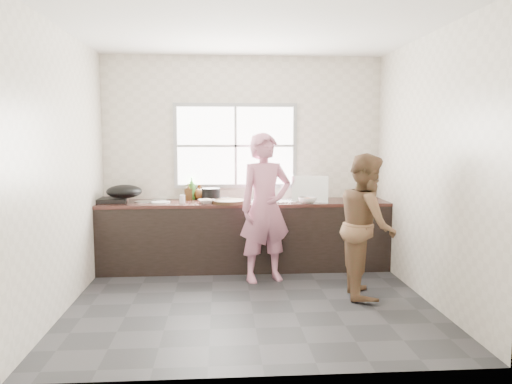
{
  "coord_description": "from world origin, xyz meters",
  "views": [
    {
      "loc": [
        -0.3,
        -4.92,
        1.69
      ],
      "look_at": [
        0.1,
        0.65,
        1.05
      ],
      "focal_mm": 35.0,
      "sensor_mm": 36.0,
      "label": 1
    }
  ],
  "objects": [
    {
      "name": "pot_lid_left",
      "position": [
        -1.24,
        1.3,
        0.87
      ],
      "size": [
        0.27,
        0.27,
        0.01
      ],
      "primitive_type": "cylinder",
      "rotation": [
        0.0,
        0.0,
        -0.1
      ],
      "color": "silver",
      "rests_on": "countertop"
    },
    {
      "name": "bowl_held",
      "position": [
        0.31,
        1.09,
        0.89
      ],
      "size": [
        0.24,
        0.24,
        0.06
      ],
      "primitive_type": "imported",
      "rotation": [
        0.0,
        0.0,
        -0.24
      ],
      "color": "white",
      "rests_on": "countertop"
    },
    {
      "name": "bowl_mince",
      "position": [
        -0.47,
        1.13,
        0.89
      ],
      "size": [
        0.26,
        0.26,
        0.05
      ],
      "primitive_type": "imported",
      "rotation": [
        0.0,
        0.0,
        0.34
      ],
      "color": "white",
      "rests_on": "countertop"
    },
    {
      "name": "cutting_board",
      "position": [
        -0.19,
        1.12,
        0.88
      ],
      "size": [
        0.55,
        0.55,
        0.04
      ],
      "primitive_type": "cylinder",
      "rotation": [
        0.0,
        0.0,
        -0.37
      ],
      "color": "black",
      "rests_on": "countertop"
    },
    {
      "name": "wall_left",
      "position": [
        -1.8,
        0.0,
        1.35
      ],
      "size": [
        0.01,
        3.2,
        2.7
      ],
      "primitive_type": "cube",
      "color": "silver",
      "rests_on": "ground"
    },
    {
      "name": "burner",
      "position": [
        -1.65,
        1.33,
        0.89
      ],
      "size": [
        0.39,
        0.39,
        0.05
      ],
      "primitive_type": "cube",
      "rotation": [
        0.0,
        0.0,
        0.11
      ],
      "color": "black",
      "rests_on": "countertop"
    },
    {
      "name": "window_glazing",
      "position": [
        -0.1,
        1.57,
        1.55
      ],
      "size": [
        1.5,
        0.01,
        1.0
      ],
      "primitive_type": "cube",
      "color": "white",
      "rests_on": "window_frame"
    },
    {
      "name": "faucet",
      "position": [
        0.35,
        1.49,
        1.01
      ],
      "size": [
        0.02,
        0.02,
        0.3
      ],
      "primitive_type": "cylinder",
      "color": "silver",
      "rests_on": "countertop"
    },
    {
      "name": "floor",
      "position": [
        0.0,
        0.0,
        -0.01
      ],
      "size": [
        3.6,
        3.2,
        0.01
      ],
      "primitive_type": "cube",
      "color": "#2A2A2D",
      "rests_on": "ground"
    },
    {
      "name": "window_frame",
      "position": [
        -0.1,
        1.59,
        1.55
      ],
      "size": [
        1.6,
        0.05,
        1.1
      ],
      "primitive_type": "cube",
      "color": "#9EA0A5",
      "rests_on": "wall_back"
    },
    {
      "name": "wall_right",
      "position": [
        1.8,
        0.0,
        1.35
      ],
      "size": [
        0.01,
        3.2,
        2.7
      ],
      "primitive_type": "cube",
      "color": "beige",
      "rests_on": "ground"
    },
    {
      "name": "dish_rack",
      "position": [
        0.83,
        1.23,
        1.03
      ],
      "size": [
        0.5,
        0.4,
        0.33
      ],
      "primitive_type": "cube",
      "rotation": [
        0.0,
        0.0,
        -0.23
      ],
      "color": "white",
      "rests_on": "countertop"
    },
    {
      "name": "bottle_green",
      "position": [
        -0.67,
        1.52,
        1.01
      ],
      "size": [
        0.13,
        0.13,
        0.3
      ],
      "primitive_type": "imported",
      "rotation": [
        0.0,
        0.0,
        -0.14
      ],
      "color": "#3C862B",
      "rests_on": "countertop"
    },
    {
      "name": "woman",
      "position": [
        0.21,
        0.74,
        0.8
      ],
      "size": [
        0.68,
        0.55,
        1.6
      ],
      "primitive_type": "imported",
      "rotation": [
        0.0,
        0.0,
        0.31
      ],
      "color": "#CD7B97",
      "rests_on": "floor"
    },
    {
      "name": "plate_food",
      "position": [
        -1.03,
        1.2,
        0.87
      ],
      "size": [
        0.3,
        0.3,
        0.02
      ],
      "primitive_type": "cylinder",
      "rotation": [
        0.0,
        0.0,
        0.37
      ],
      "color": "silver",
      "rests_on": "countertop"
    },
    {
      "name": "wok",
      "position": [
        -1.48,
        1.25,
        1.0
      ],
      "size": [
        0.51,
        0.51,
        0.16
      ],
      "primitive_type": "ellipsoid",
      "rotation": [
        0.0,
        0.0,
        -0.22
      ],
      "color": "black",
      "rests_on": "burner"
    },
    {
      "name": "glass_jar",
      "position": [
        -0.77,
        1.17,
        0.91
      ],
      "size": [
        0.08,
        0.08,
        0.1
      ],
      "primitive_type": "cylinder",
      "rotation": [
        0.0,
        0.0,
        0.09
      ],
      "color": "silver",
      "rests_on": "countertop"
    },
    {
      "name": "cabinet",
      "position": [
        0.0,
        1.29,
        0.41
      ],
      "size": [
        3.6,
        0.62,
        0.82
      ],
      "primitive_type": "cube",
      "color": "black",
      "rests_on": "floor"
    },
    {
      "name": "sink",
      "position": [
        0.35,
        1.29,
        0.86
      ],
      "size": [
        0.55,
        0.45,
        0.02
      ],
      "primitive_type": "cube",
      "color": "silver",
      "rests_on": "countertop"
    },
    {
      "name": "ceiling",
      "position": [
        0.0,
        0.0,
        2.71
      ],
      "size": [
        3.6,
        3.2,
        0.01
      ],
      "primitive_type": "cube",
      "color": "silver",
      "rests_on": "wall_back"
    },
    {
      "name": "wall_back",
      "position": [
        0.0,
        1.6,
        1.35
      ],
      "size": [
        3.6,
        0.01,
        2.7
      ],
      "primitive_type": "cube",
      "color": "beige",
      "rests_on": "ground"
    },
    {
      "name": "bottle_brown_tall",
      "position": [
        -0.71,
        1.45,
        0.96
      ],
      "size": [
        0.1,
        0.1,
        0.2
      ],
      "primitive_type": "imported",
      "rotation": [
        0.0,
        0.0,
        0.1
      ],
      "color": "#3C270F",
      "rests_on": "countertop"
    },
    {
      "name": "bottle_brown_short",
      "position": [
        -0.57,
        1.52,
        0.95
      ],
      "size": [
        0.17,
        0.17,
        0.18
      ],
      "primitive_type": "imported",
      "rotation": [
        0.0,
        0.0,
        0.25
      ],
      "color": "#512F14",
      "rests_on": "countertop"
    },
    {
      "name": "person_side",
      "position": [
        1.22,
        0.13,
        0.75
      ],
      "size": [
        0.65,
        0.79,
        1.5
      ],
      "primitive_type": "imported",
      "rotation": [
        0.0,
        0.0,
        1.46
      ],
      "color": "brown",
      "rests_on": "floor"
    },
    {
      "name": "black_pot",
      "position": [
        -0.42,
        1.33,
        0.94
      ],
      "size": [
        0.27,
        0.27,
        0.17
      ],
      "primitive_type": "cylinder",
      "rotation": [
        0.0,
        0.0,
        -0.21
      ],
      "color": "black",
      "rests_on": "countertop"
    },
    {
      "name": "pot_lid_right",
      "position": [
        -1.07,
        1.52,
        0.87
      ],
      "size": [
        0.31,
        0.31,
        0.01
      ],
      "primitive_type": "cylinder",
      "rotation": [
        0.0,
        0.0,
        0.33
      ],
      "color": "#AEB0B5",
      "rests_on": "countertop"
    },
    {
      "name": "wall_front",
      "position": [
        0.0,
        -1.6,
        1.35
      ],
      "size": [
        3.6,
        0.01,
        2.7
      ],
      "primitive_type": "cube",
      "color": "silver",
      "rests_on": "ground"
    },
    {
      "name": "countertop",
      "position": [
        0.0,
        1.29,
        0.84
      ],
      "size": [
        3.6,
        0.64,
        0.04
      ],
      "primitive_type": "cube",
      "color": "#331915",
      "rests_on": "cabinet"
    },
    {
      "name": "cleaver",
      "position": [
        -0.27,
        1.34,
        0.9
      ],
      "size": [
        0.22,
        0.16,
        0.01
      ],
      "primitive_type": "cube",
      "rotation": [
        0.0,
        0.0,
        0.38
      ],
      "color": "silver",
      "rests_on": "cutting_board"
    },
    {
      "name": "bowl_crabs",
      "position": [
        0.76,
        1.08,
        0.89
      ],
      "size": [
        0.19,
        0.19,
        0.06
      ],
      "primitive_type": "imported",
      "rotation": [
        0.0,
        0.0,
        0.05
      ],
      "color": "white",
      "rests_on": "countertop"
    }
  ]
}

